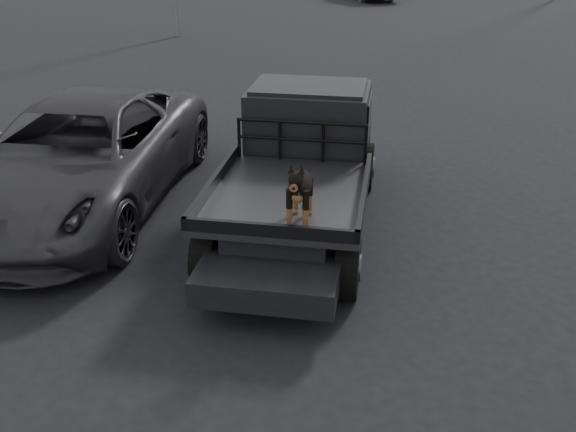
# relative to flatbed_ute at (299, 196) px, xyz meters

# --- Properties ---
(ground) EXTENTS (120.00, 120.00, 0.00)m
(ground) POSITION_rel_flatbed_ute_xyz_m (0.56, -1.50, -0.46)
(ground) COLOR black
(ground) RESTS_ON ground
(flatbed_ute) EXTENTS (2.00, 5.40, 0.92)m
(flatbed_ute) POSITION_rel_flatbed_ute_xyz_m (0.00, 0.00, 0.00)
(flatbed_ute) COLOR black
(flatbed_ute) RESTS_ON ground
(ute_cab) EXTENTS (1.72, 1.30, 0.88)m
(ute_cab) POSITION_rel_flatbed_ute_xyz_m (0.00, 0.95, 0.90)
(ute_cab) COLOR black
(ute_cab) RESTS_ON flatbed_ute
(headache_rack) EXTENTS (1.80, 0.08, 0.55)m
(headache_rack) POSITION_rel_flatbed_ute_xyz_m (0.00, 0.20, 0.74)
(headache_rack) COLOR black
(headache_rack) RESTS_ON flatbed_ute
(dog) EXTENTS (0.32, 0.60, 0.74)m
(dog) POSITION_rel_flatbed_ute_xyz_m (0.26, -1.67, 0.83)
(dog) COLOR black
(dog) RESTS_ON flatbed_ute
(parked_suv) EXTENTS (2.79, 5.76, 1.58)m
(parked_suv) POSITION_rel_flatbed_ute_xyz_m (-3.29, 0.17, 0.33)
(parked_suv) COLOR #302F34
(parked_suv) RESTS_ON ground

